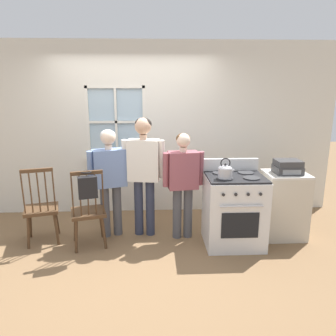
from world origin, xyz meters
The scene contains 13 objects.
ground_plane centered at (0.00, 0.00, 0.00)m, with size 16.00×16.00×0.00m, color brown.
wall_back centered at (0.01, 1.40, 1.34)m, with size 6.40×0.16×2.70m.
chair_by_window centered at (-0.54, 0.15, 0.46)m, with size 0.51×0.50×1.04m.
chair_near_wall centered at (-1.17, 0.29, 0.46)m, with size 0.51×0.50×1.04m.
person_elderly_left centered at (-0.28, 0.46, 0.89)m, with size 0.59×0.34×1.48m.
person_teen_center centered at (0.17, 0.46, 1.00)m, with size 0.58×0.27×1.63m.
person_adult_right centered at (0.69, 0.35, 0.85)m, with size 0.55×0.26×1.44m.
stove centered at (1.33, 0.13, 0.47)m, with size 0.73×0.68×1.08m.
kettle centered at (1.17, 0.00, 1.02)m, with size 0.21×0.17×0.25m.
potted_plant centered at (-0.39, 1.31, 1.01)m, with size 0.13×0.13×0.27m.
handbag centered at (-0.48, -0.07, 0.87)m, with size 0.24×0.22×0.31m.
side_counter centered at (2.07, 0.33, 0.45)m, with size 0.55×0.50×0.90m.
stereo centered at (2.07, 0.31, 0.99)m, with size 0.34×0.29×0.18m.
Camera 1 is at (0.30, -3.79, 2.02)m, focal length 35.00 mm.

